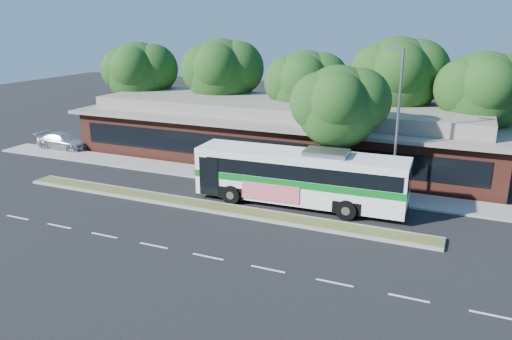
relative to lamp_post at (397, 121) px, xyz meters
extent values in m
plane|color=black|center=(-9.56, -6.00, -4.90)|extent=(120.00, 120.00, 0.00)
cube|color=#4F5C27|center=(-9.56, -5.40, -4.83)|extent=(26.00, 1.10, 0.15)
cube|color=gray|center=(-9.56, 0.40, -4.84)|extent=(44.00, 2.60, 0.12)
cube|color=black|center=(-27.56, 4.00, -4.90)|extent=(14.00, 12.00, 0.01)
cube|color=#5D291D|center=(-9.56, 7.00, -3.30)|extent=(32.00, 10.00, 3.20)
cube|color=gray|center=(-9.56, 7.00, -1.58)|extent=(33.20, 11.20, 0.24)
cube|color=gray|center=(-9.56, 7.00, -0.95)|extent=(30.00, 8.00, 1.00)
cube|color=black|center=(-9.56, 1.97, -3.20)|extent=(30.00, 0.06, 1.60)
cylinder|color=slate|center=(0.04, 0.00, -0.40)|extent=(0.16, 0.16, 9.00)
cube|color=slate|center=(-0.36, 0.00, 4.10)|extent=(0.90, 0.18, 0.14)
cylinder|color=black|center=(-24.56, 9.00, -2.91)|extent=(0.44, 0.44, 3.99)
sphere|color=#164015|center=(-24.56, 9.00, 0.83)|extent=(5.80, 5.80, 5.80)
sphere|color=#164015|center=(-23.26, 9.43, 1.29)|extent=(4.52, 4.52, 4.52)
cylinder|color=black|center=(-16.56, 10.00, -2.80)|extent=(0.44, 0.44, 4.20)
sphere|color=#164015|center=(-16.56, 10.00, 1.10)|extent=(6.00, 6.00, 6.00)
sphere|color=#164015|center=(-15.21, 10.45, 1.58)|extent=(4.68, 4.68, 4.68)
cylinder|color=black|center=(-8.56, 9.00, -3.01)|extent=(0.44, 0.44, 3.78)
sphere|color=#164015|center=(-8.56, 9.00, 0.56)|extent=(5.60, 5.60, 5.60)
sphere|color=#164015|center=(-7.30, 9.42, 1.00)|extent=(4.37, 4.37, 4.37)
cylinder|color=black|center=(-1.56, 10.00, -2.70)|extent=(0.44, 0.44, 4.41)
sphere|color=#164015|center=(-1.56, 10.00, 1.37)|extent=(6.20, 6.20, 6.20)
sphere|color=#164015|center=(-0.17, 10.46, 1.86)|extent=(4.84, 4.84, 4.84)
cylinder|color=black|center=(4.44, 9.00, -2.97)|extent=(0.44, 0.44, 3.86)
sphere|color=#164015|center=(4.44, 9.00, 0.70)|extent=(5.80, 5.80, 5.80)
sphere|color=#164015|center=(5.74, 9.43, 1.16)|extent=(4.52, 4.52, 4.52)
cube|color=white|center=(-4.90, -2.86, -3.14)|extent=(12.40, 3.05, 2.83)
cube|color=black|center=(-4.59, -2.85, -2.57)|extent=(11.42, 3.07, 0.85)
cube|color=white|center=(-4.90, -2.86, -1.84)|extent=(12.43, 3.07, 0.27)
cube|color=#05711A|center=(-4.90, -2.86, -3.22)|extent=(12.47, 3.12, 0.39)
cube|color=black|center=(-11.08, -3.08, -2.80)|extent=(0.14, 2.30, 1.76)
cube|color=black|center=(1.27, -2.64, -2.47)|extent=(0.14, 2.15, 1.13)
cube|color=#E443BC|center=(-6.19, -4.25, -3.87)|extent=(3.49, 0.18, 1.03)
cube|color=slate|center=(-3.36, -2.80, -1.58)|extent=(2.52, 1.73, 0.31)
cylinder|color=black|center=(-8.65, -4.28, -4.34)|extent=(1.14, 0.41, 1.13)
cylinder|color=black|center=(-8.74, -1.70, -4.34)|extent=(1.14, 0.41, 1.13)
cylinder|color=black|center=(-1.78, -4.04, -4.34)|extent=(1.14, 0.41, 1.13)
cylinder|color=black|center=(-1.87, -1.46, -4.34)|extent=(1.14, 0.41, 1.13)
imported|color=#BBBCC3|center=(-27.44, 1.80, -4.21)|extent=(4.82, 2.06, 1.39)
cylinder|color=black|center=(-3.56, 0.20, -2.94)|extent=(0.44, 0.44, 3.92)
sphere|color=#164015|center=(-3.56, 0.20, 0.54)|extent=(5.06, 5.06, 5.06)
sphere|color=#164015|center=(-2.43, 0.58, 0.94)|extent=(3.95, 3.95, 3.95)
camera|label=1|loc=(3.80, -29.32, 5.64)|focal=35.00mm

